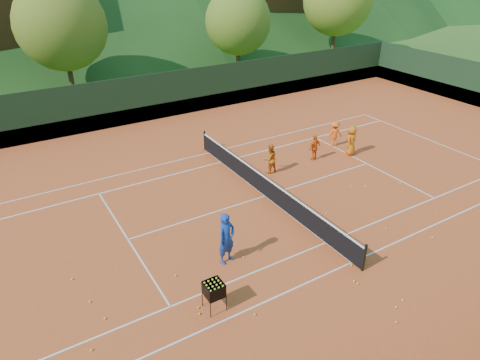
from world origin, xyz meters
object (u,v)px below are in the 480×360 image
student_a (270,159)px  student_b (315,147)px  chalet_mid (133,2)px  ball_hopper (214,290)px  tennis_net (266,186)px  coach (227,238)px  student_d (334,134)px  student_c (351,141)px

student_a → student_b: (2.88, 0.03, -0.06)m
student_b → chalet_mid: 32.48m
student_a → ball_hopper: (-6.73, -6.70, -0.01)m
student_b → tennis_net: size_ratio=0.11×
coach → chalet_mid: (9.77, 37.09, 3.99)m
student_a → student_b: size_ratio=1.09×
ball_hopper → tennis_net: bearing=43.0°
student_d → chalet_mid: (-0.50, 31.32, 4.24)m
tennis_net → ball_hopper: bearing=-137.0°
chalet_mid → coach: bearing=-104.8°
student_c → tennis_net: student_c is taller
ball_hopper → student_d: bearing=32.8°
student_d → chalet_mid: chalet_mid is taller
student_c → student_d: (0.05, 1.38, -0.09)m
student_b → student_d: bearing=-165.4°
chalet_mid → student_d: bearing=-89.1°
tennis_net → student_c: bearing=11.5°
student_c → student_b: bearing=-34.2°
student_a → chalet_mid: bearing=-97.4°
coach → student_c: bearing=7.2°
ball_hopper → chalet_mid: (11.24, 38.88, 4.22)m
student_b → coach: bearing=24.4°
student_a → chalet_mid: chalet_mid is taller
student_b → chalet_mid: bearing=-99.8°
student_d → coach: bearing=49.1°
coach → student_a: bearing=26.9°
student_a → tennis_net: student_a is taller
student_b → ball_hopper: bearing=28.2°
student_a → ball_hopper: 9.50m
student_b → ball_hopper: (-9.61, -6.73, 0.06)m
student_a → tennis_net: 2.36m
student_a → chalet_mid: (4.51, 32.19, 4.22)m
student_c → tennis_net: bearing=-8.2°
student_a → student_c: size_ratio=0.92×
coach → ball_hopper: bearing=-145.4°
student_c → tennis_net: size_ratio=0.14×
student_d → tennis_net: bearing=42.2°
coach → student_d: 11.78m
tennis_net → chalet_mid: chalet_mid is taller
student_b → student_c: student_c is taller
student_c → chalet_mid: (-0.45, 32.69, 4.15)m
tennis_net → ball_hopper: tennis_net is taller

